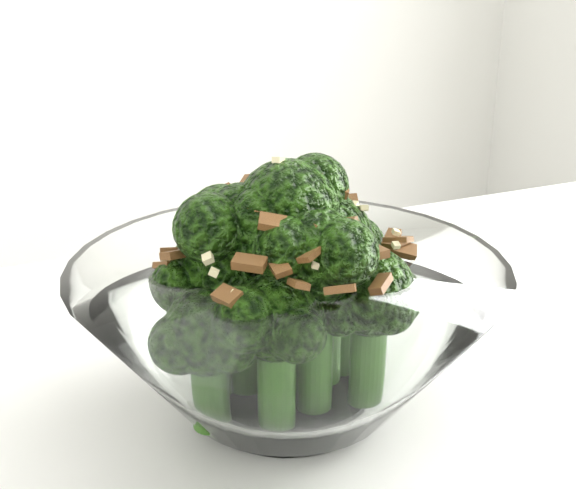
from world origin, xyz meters
TOP-DOWN VIEW (x-y plane):
  - broccoli_dish at (-0.03, 0.18)m, footprint 0.22×0.22m

SIDE VIEW (x-z plane):
  - broccoli_dish at x=-0.03m, z-range 0.74..0.87m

